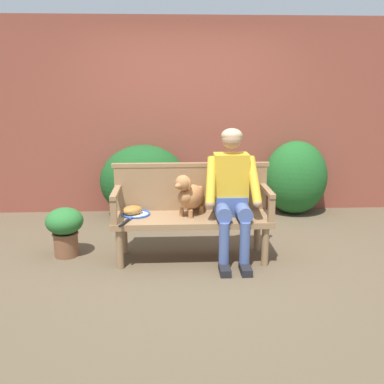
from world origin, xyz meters
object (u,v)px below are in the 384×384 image
object	(u,v)px
tennis_racket	(135,215)
potted_plant	(65,228)
garden_bench	(192,222)
baseball_glove	(132,210)
dog_on_bench	(189,195)
person_seated	(232,190)

from	to	relation	value
tennis_racket	potted_plant	world-z (taller)	potted_plant
garden_bench	baseball_glove	world-z (taller)	baseball_glove
garden_bench	potted_plant	world-z (taller)	potted_plant
dog_on_bench	baseball_glove	world-z (taller)	dog_on_bench
dog_on_bench	potted_plant	distance (m)	1.34
person_seated	potted_plant	xyz separation A→B (m)	(-1.70, 0.16, -0.42)
potted_plant	tennis_racket	bearing A→B (deg)	-7.59
garden_bench	baseball_glove	distance (m)	0.62
garden_bench	potted_plant	xyz separation A→B (m)	(-1.31, 0.15, -0.09)
garden_bench	dog_on_bench	bearing A→B (deg)	143.84
tennis_racket	baseball_glove	world-z (taller)	baseball_glove
garden_bench	person_seated	world-z (taller)	person_seated
dog_on_bench	potted_plant	world-z (taller)	dog_on_bench
garden_bench	person_seated	size ratio (longest dim) A/B	1.19
person_seated	potted_plant	world-z (taller)	person_seated
garden_bench	dog_on_bench	distance (m)	0.28
garden_bench	potted_plant	distance (m)	1.32
person_seated	potted_plant	size ratio (longest dim) A/B	2.58
potted_plant	dog_on_bench	bearing A→B (deg)	-5.68
garden_bench	baseball_glove	xyz separation A→B (m)	(-0.60, 0.09, 0.11)
person_seated	potted_plant	distance (m)	1.76
person_seated	baseball_glove	bearing A→B (deg)	174.03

